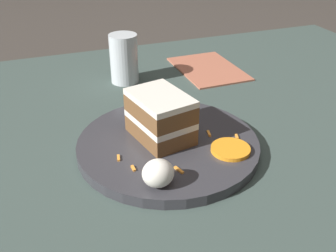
# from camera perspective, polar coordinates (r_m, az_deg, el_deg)

# --- Properties ---
(ground_plane) EXTENTS (6.00, 6.00, 0.00)m
(ground_plane) POSITION_cam_1_polar(r_m,az_deg,el_deg) (0.64, 5.03, -8.17)
(ground_plane) COLOR #38332D
(ground_plane) RESTS_ON ground
(dining_table) EXTENTS (1.36, 1.17, 0.04)m
(dining_table) POSITION_cam_1_polar(r_m,az_deg,el_deg) (0.63, 5.10, -6.79)
(dining_table) COLOR #384742
(dining_table) RESTS_ON ground
(plate) EXTENTS (0.30, 0.30, 0.02)m
(plate) POSITION_cam_1_polar(r_m,az_deg,el_deg) (0.64, -0.00, -2.73)
(plate) COLOR #333338
(plate) RESTS_ON dining_table
(cake_slice) EXTENTS (0.10, 0.12, 0.08)m
(cake_slice) POSITION_cam_1_polar(r_m,az_deg,el_deg) (0.63, -1.12, 1.39)
(cake_slice) COLOR brown
(cake_slice) RESTS_ON plate
(cream_dollop) EXTENTS (0.04, 0.04, 0.04)m
(cream_dollop) POSITION_cam_1_polar(r_m,az_deg,el_deg) (0.53, -1.44, -6.86)
(cream_dollop) COLOR white
(cream_dollop) RESTS_ON plate
(orange_garnish) EXTENTS (0.06, 0.06, 0.01)m
(orange_garnish) POSITION_cam_1_polar(r_m,az_deg,el_deg) (0.62, 9.06, -3.35)
(orange_garnish) COLOR orange
(orange_garnish) RESTS_ON plate
(carrot_shreds_scatter) EXTENTS (0.21, 0.19, 0.00)m
(carrot_shreds_scatter) POSITION_cam_1_polar(r_m,az_deg,el_deg) (0.64, 0.89, -1.74)
(carrot_shreds_scatter) COLOR orange
(carrot_shreds_scatter) RESTS_ON plate
(drinking_glass) EXTENTS (0.06, 0.06, 0.11)m
(drinking_glass) POSITION_cam_1_polar(r_m,az_deg,el_deg) (0.89, -6.38, 9.23)
(drinking_glass) COLOR silver
(drinking_glass) RESTS_ON dining_table
(menu_card) EXTENTS (0.14, 0.20, 0.00)m
(menu_card) POSITION_cam_1_polar(r_m,az_deg,el_deg) (0.97, 5.83, 8.27)
(menu_card) COLOR #B2664C
(menu_card) RESTS_ON dining_table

